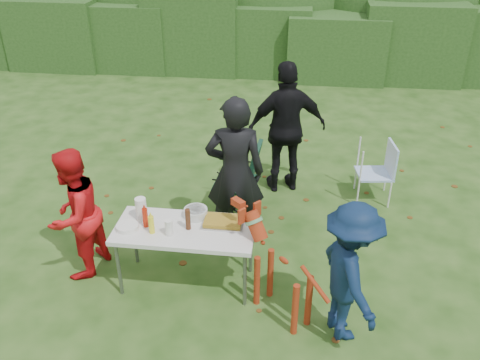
# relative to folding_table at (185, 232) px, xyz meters

# --- Properties ---
(ground) EXTENTS (80.00, 80.00, 0.00)m
(ground) POSITION_rel_folding_table_xyz_m (0.17, -0.19, -0.69)
(ground) COLOR #1E4211
(hedge_row) EXTENTS (22.00, 1.40, 1.70)m
(hedge_row) POSITION_rel_folding_table_xyz_m (0.17, 7.81, 0.16)
(hedge_row) COLOR #23471C
(hedge_row) RESTS_ON ground
(folding_table) EXTENTS (1.50, 0.70, 0.74)m
(folding_table) POSITION_rel_folding_table_xyz_m (0.00, 0.00, 0.00)
(folding_table) COLOR silver
(folding_table) RESTS_ON ground
(person_cook) EXTENTS (0.75, 0.53, 1.92)m
(person_cook) POSITION_rel_folding_table_xyz_m (0.42, 0.88, 0.27)
(person_cook) COLOR black
(person_cook) RESTS_ON ground
(person_red_jacket) EXTENTS (0.74, 0.86, 1.54)m
(person_red_jacket) POSITION_rel_folding_table_xyz_m (-1.25, 0.06, 0.08)
(person_red_jacket) COLOR red
(person_red_jacket) RESTS_ON ground
(person_black_puffy) EXTENTS (1.21, 0.78, 1.92)m
(person_black_puffy) POSITION_rel_folding_table_xyz_m (0.97, 2.27, 0.27)
(person_black_puffy) COLOR black
(person_black_puffy) RESTS_ON ground
(child) EXTENTS (0.86, 1.09, 1.49)m
(child) POSITION_rel_folding_table_xyz_m (1.70, -0.53, 0.06)
(child) COLOR #0D203F
(child) RESTS_ON ground
(dog) EXTENTS (1.12, 1.08, 1.06)m
(dog) POSITION_rel_folding_table_xyz_m (1.08, -0.36, -0.16)
(dog) COLOR #972E13
(dog) RESTS_ON ground
(camping_chair) EXTENTS (0.69, 0.69, 1.03)m
(camping_chair) POSITION_rel_folding_table_xyz_m (0.34, 1.51, -0.17)
(camping_chair) COLOR #133726
(camping_chair) RESTS_ON ground
(lawn_chair) EXTENTS (0.58, 0.58, 0.86)m
(lawn_chair) POSITION_rel_folding_table_xyz_m (2.23, 2.13, -0.25)
(lawn_chair) COLOR #5991E5
(lawn_chair) RESTS_ON ground
(food_tray) EXTENTS (0.45, 0.30, 0.02)m
(food_tray) POSITION_rel_folding_table_xyz_m (0.39, 0.13, 0.06)
(food_tray) COLOR #B7B7BA
(food_tray) RESTS_ON folding_table
(focaccia_bread) EXTENTS (0.40, 0.26, 0.04)m
(focaccia_bread) POSITION_rel_folding_table_xyz_m (0.39, 0.13, 0.09)
(focaccia_bread) COLOR olive
(focaccia_bread) RESTS_ON food_tray
(mustard_bottle) EXTENTS (0.06, 0.06, 0.20)m
(mustard_bottle) POSITION_rel_folding_table_xyz_m (-0.32, -0.12, 0.15)
(mustard_bottle) COLOR yellow
(mustard_bottle) RESTS_ON folding_table
(ketchup_bottle) EXTENTS (0.06, 0.06, 0.22)m
(ketchup_bottle) POSITION_rel_folding_table_xyz_m (-0.42, -0.02, 0.16)
(ketchup_bottle) COLOR #B0200B
(ketchup_bottle) RESTS_ON folding_table
(beer_bottle) EXTENTS (0.06, 0.06, 0.24)m
(beer_bottle) POSITION_rel_folding_table_xyz_m (0.04, -0.01, 0.17)
(beer_bottle) COLOR #47230F
(beer_bottle) RESTS_ON folding_table
(paper_towel_roll) EXTENTS (0.12, 0.12, 0.26)m
(paper_towel_roll) POSITION_rel_folding_table_xyz_m (-0.50, 0.11, 0.18)
(paper_towel_roll) COLOR white
(paper_towel_roll) RESTS_ON folding_table
(cup_stack) EXTENTS (0.08, 0.08, 0.18)m
(cup_stack) POSITION_rel_folding_table_xyz_m (-0.13, -0.14, 0.14)
(cup_stack) COLOR white
(cup_stack) RESTS_ON folding_table
(pasta_bowl) EXTENTS (0.26, 0.26, 0.10)m
(pasta_bowl) POSITION_rel_folding_table_xyz_m (0.07, 0.23, 0.10)
(pasta_bowl) COLOR silver
(pasta_bowl) RESTS_ON folding_table
(plate_stack) EXTENTS (0.24, 0.24, 0.05)m
(plate_stack) POSITION_rel_folding_table_xyz_m (-0.60, -0.09, 0.08)
(plate_stack) COLOR white
(plate_stack) RESTS_ON folding_table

